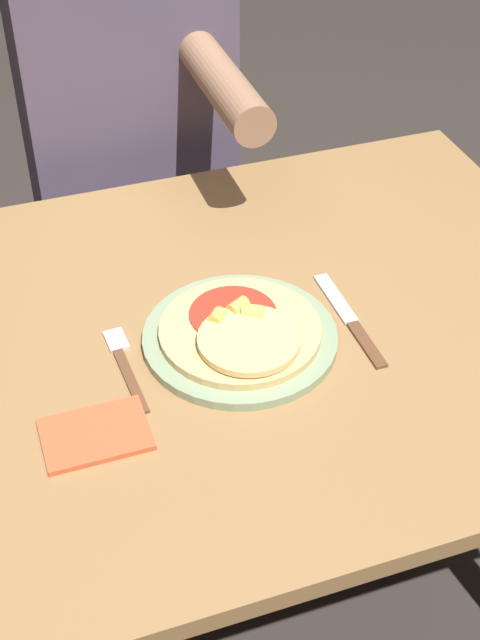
% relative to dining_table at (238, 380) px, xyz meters
% --- Properties ---
extents(ground_plane, '(8.00, 8.00, 0.00)m').
position_rel_dining_table_xyz_m(ground_plane, '(0.00, 0.00, -0.62)').
color(ground_plane, '#2D2823').
extents(dining_table, '(1.13, 0.86, 0.72)m').
position_rel_dining_table_xyz_m(dining_table, '(0.00, 0.00, 0.00)').
color(dining_table, olive).
rests_on(dining_table, ground_plane).
extents(plate, '(0.28, 0.28, 0.01)m').
position_rel_dining_table_xyz_m(plate, '(-0.01, -0.03, 0.11)').
color(plate, gray).
rests_on(plate, dining_table).
extents(pizza, '(0.23, 0.23, 0.04)m').
position_rel_dining_table_xyz_m(pizza, '(-0.01, -0.04, 0.13)').
color(pizza, tan).
rests_on(pizza, plate).
extents(fork, '(0.03, 0.18, 0.00)m').
position_rel_dining_table_xyz_m(fork, '(-0.17, -0.02, 0.11)').
color(fork, brown).
rests_on(fork, dining_table).
extents(knife, '(0.02, 0.22, 0.00)m').
position_rel_dining_table_xyz_m(knife, '(0.16, -0.04, 0.11)').
color(knife, brown).
rests_on(knife, dining_table).
extents(napkin, '(0.14, 0.09, 0.01)m').
position_rel_dining_table_xyz_m(napkin, '(-0.24, -0.14, 0.11)').
color(napkin, '#C6512D').
rests_on(napkin, dining_table).
extents(person_diner, '(0.39, 0.52, 1.25)m').
position_rel_dining_table_xyz_m(person_diner, '(-0.01, 0.62, 0.11)').
color(person_diner, '#2D2D38').
rests_on(person_diner, ground_plane).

